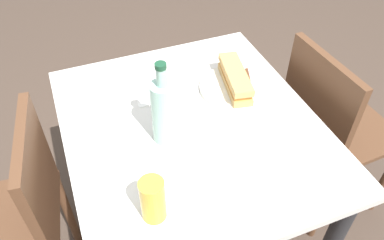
{
  "coord_description": "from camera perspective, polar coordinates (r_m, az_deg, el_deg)",
  "views": [
    {
      "loc": [
        0.87,
        -0.34,
        1.64
      ],
      "look_at": [
        0.0,
        0.0,
        0.75
      ],
      "focal_mm": 36.18,
      "sensor_mm": 36.0,
      "label": 1
    }
  ],
  "objects": [
    {
      "name": "baguette_sandwich_near",
      "position": [
        1.42,
        6.37,
        6.08
      ],
      "size": [
        0.25,
        0.12,
        0.07
      ],
      "color": "tan",
      "rests_on": "plate_near"
    },
    {
      "name": "plate_near",
      "position": [
        1.45,
        6.25,
        4.78
      ],
      "size": [
        0.26,
        0.26,
        0.01
      ],
      "primitive_type": "cylinder",
      "color": "silver",
      "rests_on": "dining_table"
    },
    {
      "name": "knife_near",
      "position": [
        1.47,
        8.43,
        5.61
      ],
      "size": [
        0.17,
        0.07,
        0.01
      ],
      "color": "silver",
      "rests_on": "plate_near"
    },
    {
      "name": "beer_glass",
      "position": [
        1.03,
        -5.79,
        -11.6
      ],
      "size": [
        0.07,
        0.07,
        0.14
      ],
      "primitive_type": "cylinder",
      "color": "gold",
      "rests_on": "dining_table"
    },
    {
      "name": "water_bottle",
      "position": [
        1.18,
        -4.2,
        1.31
      ],
      "size": [
        0.08,
        0.08,
        0.29
      ],
      "color": "#99C6B7",
      "rests_on": "dining_table"
    },
    {
      "name": "dining_table",
      "position": [
        1.39,
        0.0,
        -4.29
      ],
      "size": [
        0.95,
        0.84,
        0.73
      ],
      "color": "silver",
      "rests_on": "ground"
    },
    {
      "name": "ground_plane",
      "position": [
        1.89,
        0.0,
        -16.78
      ],
      "size": [
        8.0,
        8.0,
        0.0
      ],
      "primitive_type": "plane",
      "color": "#47382D"
    },
    {
      "name": "paper_napkin",
      "position": [
        1.44,
        -5.69,
        4.14
      ],
      "size": [
        0.15,
        0.15,
        0.0
      ],
      "primitive_type": "cube",
      "rotation": [
        0.0,
        0.0,
        -0.06
      ],
      "color": "white",
      "rests_on": "dining_table"
    },
    {
      "name": "chair_far",
      "position": [
        1.72,
        19.48,
        -0.94
      ],
      "size": [
        0.42,
        0.42,
        0.87
      ],
      "color": "brown",
      "rests_on": "ground"
    },
    {
      "name": "chair_near",
      "position": [
        1.47,
        -23.85,
        -12.77
      ],
      "size": [
        0.45,
        0.45,
        0.87
      ],
      "color": "brown",
      "rests_on": "ground"
    }
  ]
}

